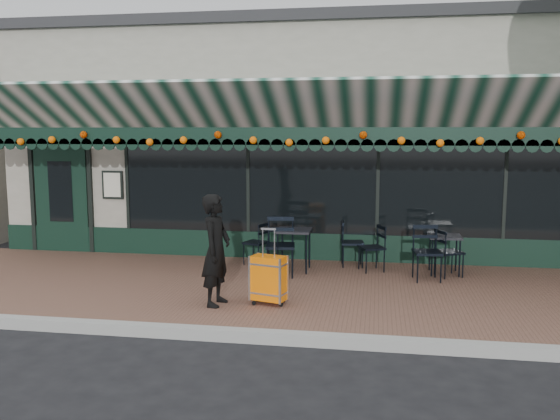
% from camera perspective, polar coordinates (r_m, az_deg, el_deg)
% --- Properties ---
extents(ground, '(80.00, 80.00, 0.00)m').
position_cam_1_polar(ground, '(7.44, -2.04, -12.39)').
color(ground, black).
rests_on(ground, ground).
extents(sidewalk, '(18.00, 4.00, 0.15)m').
position_cam_1_polar(sidewalk, '(9.29, 0.43, -7.78)').
color(sidewalk, brown).
rests_on(sidewalk, ground).
extents(curb, '(18.00, 0.16, 0.15)m').
position_cam_1_polar(curb, '(7.34, -2.17, -12.05)').
color(curb, '#9E9E99').
rests_on(curb, ground).
extents(restaurant_building, '(12.00, 9.60, 4.50)m').
position_cam_1_polar(restaurant_building, '(14.75, 4.00, 6.57)').
color(restaurant_building, gray).
rests_on(restaurant_building, ground).
extents(woman, '(0.43, 0.60, 1.54)m').
position_cam_1_polar(woman, '(8.19, -6.16, -3.85)').
color(woman, black).
rests_on(woman, sidewalk).
extents(suitcase, '(0.52, 0.37, 1.06)m').
position_cam_1_polar(suitcase, '(8.27, -1.10, -6.66)').
color(suitcase, orange).
rests_on(suitcase, sidewalk).
extents(cafe_table_a, '(0.53, 0.53, 0.65)m').
position_cam_1_polar(cafe_table_a, '(10.32, 15.59, -2.73)').
color(cafe_table_a, black).
rests_on(cafe_table_a, sidewalk).
extents(cafe_table_b, '(0.58, 0.58, 0.72)m').
position_cam_1_polar(cafe_table_b, '(10.16, 1.35, -2.28)').
color(cafe_table_b, black).
rests_on(cafe_table_b, sidewalk).
extents(chair_a_left, '(0.53, 0.53, 0.80)m').
position_cam_1_polar(chair_a_left, '(10.29, 8.81, -3.65)').
color(chair_a_left, black).
rests_on(chair_a_left, sidewalk).
extents(chair_a_right, '(0.53, 0.53, 0.80)m').
position_cam_1_polar(chair_a_right, '(10.18, 15.96, -3.96)').
color(chair_a_right, black).
rests_on(chair_a_right, sidewalk).
extents(chair_a_front, '(0.51, 0.51, 0.90)m').
position_cam_1_polar(chair_a_front, '(9.82, 13.98, -4.04)').
color(chair_a_front, black).
rests_on(chair_a_front, sidewalk).
extents(chair_b_left, '(0.50, 0.50, 0.77)m').
position_cam_1_polar(chair_b_left, '(10.70, -2.35, -3.20)').
color(chair_b_left, black).
rests_on(chair_b_left, sidewalk).
extents(chair_b_right, '(0.45, 0.45, 0.82)m').
position_cam_1_polar(chair_b_right, '(10.62, 6.98, -3.19)').
color(chair_b_right, black).
rests_on(chair_b_right, sidewalk).
extents(chair_b_front, '(0.55, 0.55, 0.99)m').
position_cam_1_polar(chair_b_front, '(9.82, 0.03, -3.54)').
color(chair_b_front, black).
rests_on(chair_b_front, sidewalk).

